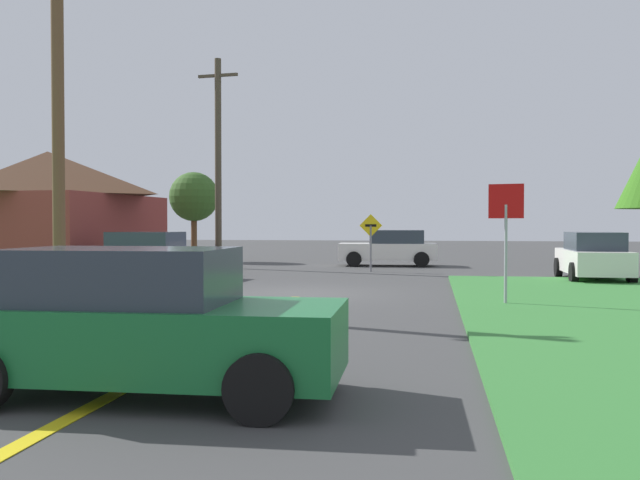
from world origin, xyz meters
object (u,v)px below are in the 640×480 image
direction_sign (371,236)px  barn (48,211)px  stop_sign (506,220)px  parked_car_near_building (154,256)px  utility_pole_mid (218,161)px  oak_tree_left (194,197)px  car_on_crossroad (593,256)px  car_behind_on_main_road (141,323)px  car_approaching_junction (390,248)px  utility_pole_near (58,115)px

direction_sign → barn: barn is taller
stop_sign → parked_car_near_building: size_ratio=0.66×
utility_pole_mid → oak_tree_left: utility_pole_mid is taller
car_on_crossroad → barn: bearing=86.8°
direction_sign → oak_tree_left: (-9.55, 6.08, 1.84)m
car_behind_on_main_road → car_on_crossroad: (8.47, 16.79, 0.00)m
parked_car_near_building → oak_tree_left: size_ratio=0.93×
car_behind_on_main_road → utility_pole_mid: 22.09m
car_approaching_junction → utility_pole_mid: 8.59m
car_behind_on_main_road → oak_tree_left: oak_tree_left is taller
oak_tree_left → barn: (-3.50, -7.48, -0.84)m
parked_car_near_building → barn: barn is taller
car_behind_on_main_road → direction_sign: (0.76, 19.76, 0.61)m
car_approaching_junction → utility_pole_near: size_ratio=0.52×
car_on_crossroad → utility_pole_near: size_ratio=0.51×
utility_pole_near → utility_pole_mid: 13.29m
car_on_crossroad → barn: size_ratio=0.56×
car_approaching_junction → utility_pole_near: 17.77m
stop_sign → parked_car_near_building: stop_sign is taller
utility_pole_mid → car_approaching_junction: bearing=20.9°
utility_pole_near → stop_sign: bearing=7.3°
car_on_crossroad → utility_pole_mid: 15.45m
car_on_crossroad → oak_tree_left: bearing=63.4°
car_behind_on_main_road → parked_car_near_building: bearing=111.3°
stop_sign → car_approaching_junction: (-3.53, 14.72, -1.18)m
direction_sign → barn: size_ratio=0.29×
stop_sign → barn: barn is taller
car_approaching_junction → barn: size_ratio=0.57×
parked_car_near_building → utility_pole_mid: bearing=89.3°
car_approaching_junction → direction_sign: 4.01m
car_approaching_junction → barn: (-13.56, -5.33, 1.62)m
car_approaching_junction → utility_pole_mid: size_ratio=0.50×
stop_sign → car_approaching_junction: 15.18m
car_on_crossroad → direction_sign: direction_sign is taller
car_behind_on_main_road → stop_sign: bearing=60.4°
utility_pole_mid → barn: 7.22m
car_approaching_junction → direction_sign: direction_sign is taller
stop_sign → car_behind_on_main_road: bearing=74.4°
car_behind_on_main_road → utility_pole_near: size_ratio=0.50×
direction_sign → oak_tree_left: 11.47m
utility_pole_mid → barn: utility_pole_mid is taller
parked_car_near_building → direction_sign: direction_sign is taller
parked_car_near_building → direction_sign: bearing=36.9°
car_behind_on_main_road → direction_sign: bearing=86.3°
car_behind_on_main_road → utility_pole_near: 10.10m
car_approaching_junction → barn: bearing=17.8°
car_behind_on_main_road → oak_tree_left: 27.41m
car_approaching_junction → utility_pole_near: utility_pole_near is taller
stop_sign → direction_sign: size_ratio=1.23×
utility_pole_near → direction_sign: bearing=62.7°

